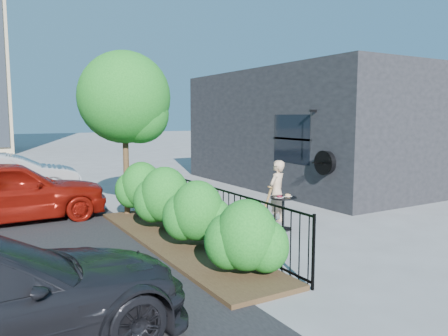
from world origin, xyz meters
TOP-DOWN VIEW (x-y plane):
  - ground at (0.00, 0.00)m, footprint 120.00×120.00m
  - shop_building at (5.50, 4.50)m, footprint 6.22×9.00m
  - fence at (-1.50, 0.00)m, footprint 0.05×6.05m
  - planting_bed at (-2.20, 0.00)m, footprint 1.30×6.00m
  - shrubs at (-2.10, 0.10)m, footprint 1.10×5.60m
  - patio_tree at (-2.24, 2.76)m, footprint 2.20×2.20m
  - cafe_table at (0.21, -0.15)m, footprint 0.57×0.57m
  - woman at (0.44, 0.39)m, footprint 0.63×0.54m
  - shovel at (-1.25, -1.36)m, footprint 0.45×0.16m
  - car_red at (-4.84, 3.57)m, footprint 4.36×1.84m
  - car_silver at (-4.54, 7.05)m, footprint 4.14×1.74m

SIDE VIEW (x-z plane):
  - ground at x=0.00m, z-range 0.00..0.00m
  - planting_bed at x=-2.20m, z-range 0.00..0.08m
  - cafe_table at x=0.21m, z-range 0.11..0.88m
  - shovel at x=-1.25m, z-range -0.08..1.18m
  - fence at x=-1.50m, z-range 0.01..1.11m
  - car_silver at x=-4.54m, z-range 0.00..1.33m
  - shrubs at x=-2.10m, z-range 0.08..1.32m
  - woman at x=0.44m, z-range 0.00..1.46m
  - car_red at x=-4.84m, z-range 0.00..1.47m
  - shop_building at x=5.50m, z-range 0.00..4.00m
  - patio_tree at x=-2.24m, z-range 0.79..4.73m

